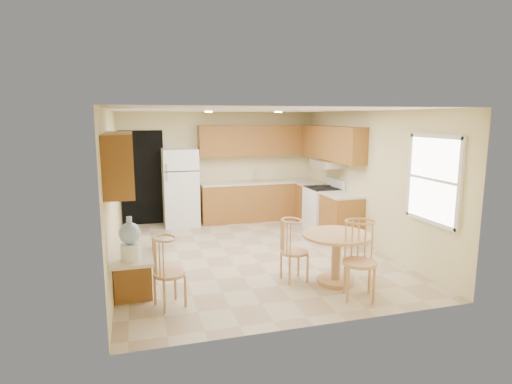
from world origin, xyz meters
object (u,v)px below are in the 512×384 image
object	(u,v)px
dining_table	(336,251)
water_crock	(130,241)
stove	(323,208)
chair_table_b	(364,255)
chair_table_a	(297,246)
chair_desk	(170,267)
refrigerator	(181,188)

from	to	relation	value
dining_table	water_crock	bearing A→B (deg)	-170.61
stove	chair_table_b	bearing A→B (deg)	-106.68
chair_table_a	water_crock	size ratio (longest dim) A/B	1.79
dining_table	water_crock	xyz separation A→B (m)	(-2.83, -0.47, 0.52)
stove	chair_desk	world-z (taller)	stove
stove	water_crock	world-z (taller)	water_crock
chair_table_a	chair_desk	size ratio (longest dim) A/B	1.02
stove	dining_table	distance (m)	3.01
dining_table	water_crock	size ratio (longest dim) A/B	1.94
dining_table	chair_table_b	size ratio (longest dim) A/B	0.96
chair_table_b	chair_desk	world-z (taller)	chair_table_b
stove	chair_table_a	size ratio (longest dim) A/B	1.19
chair_table_a	chair_desk	xyz separation A→B (m)	(-1.83, -0.37, -0.01)
dining_table	water_crock	distance (m)	2.92
stove	chair_desk	distance (m)	4.60
chair_table_a	chair_desk	world-z (taller)	chair_table_a
chair_table_b	chair_desk	distance (m)	2.48
stove	water_crock	distance (m)	5.14
chair_table_b	water_crock	bearing A→B (deg)	17.65
chair_table_a	stove	bearing A→B (deg)	142.77
stove	chair_desk	xyz separation A→B (m)	(-3.47, -3.01, 0.08)
refrigerator	stove	bearing A→B (deg)	-22.99
chair_desk	water_crock	size ratio (longest dim) A/B	1.77
refrigerator	water_crock	bearing A→B (deg)	-103.16
refrigerator	chair_table_a	bearing A→B (deg)	-72.30
chair_table_a	water_crock	world-z (taller)	water_crock
refrigerator	dining_table	distance (m)	4.42
refrigerator	chair_table_a	size ratio (longest dim) A/B	1.86
refrigerator	chair_table_b	bearing A→B (deg)	-68.70
refrigerator	chair_desk	world-z (taller)	refrigerator
stove	chair_table_b	distance (m)	3.64
refrigerator	chair_table_b	size ratio (longest dim) A/B	1.64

